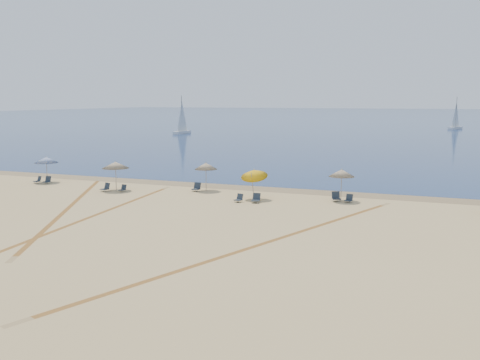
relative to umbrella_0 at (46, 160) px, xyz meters
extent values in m
plane|color=tan|center=(19.51, -20.40, -2.09)|extent=(160.00, 160.00, 0.00)
plane|color=#0C2151|center=(19.51, 204.60, -2.08)|extent=(500.00, 500.00, 0.00)
plane|color=olive|center=(19.51, 3.60, -2.08)|extent=(500.00, 500.00, 0.00)
cylinder|color=gray|center=(0.00, 0.00, -0.97)|extent=(0.05, 0.05, 2.24)
cone|color=white|center=(0.00, 0.00, 0.00)|extent=(2.18, 2.18, 0.55)
sphere|color=gray|center=(0.00, 0.00, 0.30)|extent=(0.08, 0.08, 0.08)
cylinder|color=gray|center=(8.57, -1.48, -0.93)|extent=(0.05, 0.05, 2.31)
cone|color=beige|center=(8.57, -1.48, 0.07)|extent=(2.30, 2.30, 0.55)
sphere|color=gray|center=(8.57, -1.48, 0.37)|extent=(0.08, 0.08, 0.08)
cylinder|color=gray|center=(15.85, 1.10, -0.97)|extent=(0.05, 0.05, 2.24)
cone|color=beige|center=(15.85, 1.10, 0.00)|extent=(1.94, 1.94, 0.55)
sphere|color=gray|center=(15.85, 1.10, 0.30)|extent=(0.08, 0.08, 0.08)
cylinder|color=gray|center=(20.96, -1.49, -1.00)|extent=(0.05, 0.78, 2.19)
cone|color=yellow|center=(20.96, -1.18, -0.06)|extent=(2.09, 2.16, 1.19)
sphere|color=gray|center=(20.96, -1.18, 0.24)|extent=(0.08, 0.08, 0.08)
cylinder|color=gray|center=(27.45, 0.58, -0.95)|extent=(0.05, 0.05, 2.28)
cone|color=beige|center=(27.45, 0.58, 0.04)|extent=(2.00, 2.00, 0.55)
sphere|color=gray|center=(27.45, 0.58, 0.34)|extent=(0.08, 0.08, 0.08)
cube|color=#1C242D|center=(-0.43, -0.91, -1.91)|extent=(0.70, 0.70, 0.05)
cube|color=#1C242D|center=(-0.33, -0.67, -1.68)|extent=(0.57, 0.39, 0.48)
cylinder|color=#A5A5AD|center=(-0.63, -1.02, -2.00)|extent=(0.02, 0.02, 0.17)
cylinder|color=#A5A5AD|center=(-0.24, -1.19, -2.00)|extent=(0.02, 0.02, 0.17)
cube|color=#1C242D|center=(0.63, -0.87, -1.91)|extent=(0.58, 0.58, 0.05)
cube|color=#1C242D|center=(0.62, -0.59, -1.66)|extent=(0.57, 0.23, 0.50)
cylinder|color=#A5A5AD|center=(0.41, -1.08, -2.00)|extent=(0.02, 0.02, 0.18)
cylinder|color=#A5A5AD|center=(0.86, -1.06, -2.00)|extent=(0.02, 0.02, 0.18)
cube|color=#1C242D|center=(8.05, -2.45, -1.90)|extent=(0.73, 0.73, 0.05)
cube|color=#1C242D|center=(8.14, -2.18, -1.64)|extent=(0.62, 0.38, 0.52)
cylinder|color=#A5A5AD|center=(7.83, -2.59, -1.99)|extent=(0.03, 0.03, 0.19)
cylinder|color=#A5A5AD|center=(8.27, -2.73, -1.99)|extent=(0.03, 0.03, 0.19)
cube|color=#1C242D|center=(9.52, -2.07, -1.93)|extent=(0.55, 0.55, 0.04)
cube|color=#1C242D|center=(9.56, -1.83, -1.72)|extent=(0.51, 0.25, 0.44)
cylinder|color=#A5A5AD|center=(9.33, -2.22, -2.01)|extent=(0.02, 0.02, 0.16)
cylinder|color=#A5A5AD|center=(9.72, -2.27, -2.01)|extent=(0.02, 0.02, 0.16)
cube|color=#1C242D|center=(15.28, 0.25, -1.89)|extent=(0.62, 0.62, 0.05)
cube|color=#1C242D|center=(15.29, 0.54, -1.63)|extent=(0.61, 0.24, 0.53)
cylinder|color=#A5A5AD|center=(15.04, 0.04, -1.99)|extent=(0.03, 0.03, 0.20)
cylinder|color=#A5A5AD|center=(15.52, 0.02, -1.99)|extent=(0.03, 0.03, 0.20)
cube|color=#1C242D|center=(20.28, -2.88, -1.92)|extent=(0.62, 0.62, 0.05)
cube|color=#1C242D|center=(20.34, -2.63, -1.70)|extent=(0.54, 0.31, 0.46)
cylinder|color=#A5A5AD|center=(20.08, -3.01, -2.01)|extent=(0.02, 0.02, 0.17)
cylinder|color=#A5A5AD|center=(20.48, -3.11, -2.01)|extent=(0.02, 0.02, 0.17)
cube|color=#1C242D|center=(21.61, -2.68, -1.90)|extent=(0.62, 0.62, 0.05)
cube|color=#1C242D|center=(21.59, -2.40, -1.64)|extent=(0.59, 0.25, 0.52)
cylinder|color=#A5A5AD|center=(21.38, -2.91, -1.99)|extent=(0.03, 0.03, 0.19)
cylinder|color=#A5A5AD|center=(21.84, -2.88, -1.99)|extent=(0.03, 0.03, 0.19)
cube|color=#1C242D|center=(27.20, 0.01, -1.89)|extent=(0.78, 0.78, 0.05)
cube|color=#1C242D|center=(27.09, 0.28, -1.63)|extent=(0.64, 0.43, 0.53)
cylinder|color=#A5A5AD|center=(26.98, -0.30, -1.99)|extent=(0.03, 0.03, 0.20)
cylinder|color=#A5A5AD|center=(27.43, -0.12, -1.99)|extent=(0.03, 0.03, 0.20)
cube|color=#1C242D|center=(28.13, -0.13, -1.92)|extent=(0.59, 0.59, 0.05)
cube|color=#1C242D|center=(28.17, 0.12, -1.70)|extent=(0.54, 0.27, 0.46)
cylinder|color=#A5A5AD|center=(27.92, -0.29, -2.00)|extent=(0.02, 0.02, 0.17)
cylinder|color=#A5A5AD|center=(28.33, -0.35, -2.00)|extent=(0.02, 0.02, 0.17)
cube|color=white|center=(-19.60, 67.00, -1.77)|extent=(1.79, 5.78, 0.62)
cylinder|color=gray|center=(-19.60, 67.00, 2.26)|extent=(0.12, 0.12, 8.29)
cube|color=white|center=(38.39, 108.04, -1.78)|extent=(3.71, 5.60, 0.60)
cylinder|color=gray|center=(38.39, 108.04, 2.14)|extent=(0.12, 0.12, 8.06)
plane|color=tan|center=(13.10, -13.54, -2.09)|extent=(29.89, 29.89, 0.00)
plane|color=tan|center=(13.02, -12.44, -2.09)|extent=(29.89, 29.89, 0.00)
plane|color=tan|center=(25.59, -13.40, -2.09)|extent=(36.20, 36.20, 0.00)
plane|color=tan|center=(25.99, -12.38, -2.09)|extent=(36.20, 36.20, 0.00)
plane|color=tan|center=(9.17, -8.20, -2.09)|extent=(37.46, 37.46, 0.00)
plane|color=tan|center=(8.68, -7.21, -2.09)|extent=(37.46, 37.46, 0.00)
camera|label=1|loc=(34.15, -39.59, 5.65)|focal=39.55mm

